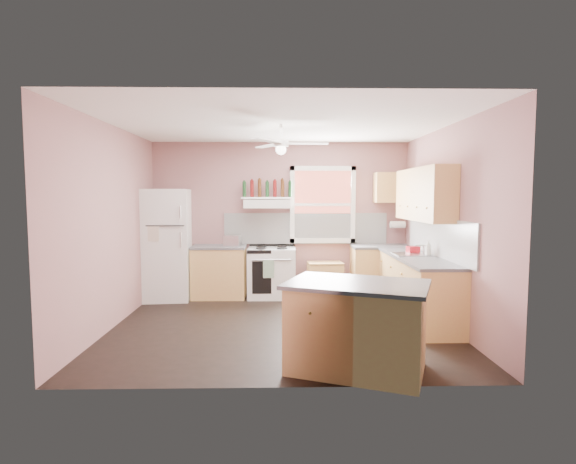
{
  "coord_description": "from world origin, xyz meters",
  "views": [
    {
      "loc": [
        -0.03,
        -6.0,
        1.77
      ],
      "look_at": [
        0.1,
        0.3,
        1.25
      ],
      "focal_mm": 28.0,
      "sensor_mm": 36.0,
      "label": 1
    }
  ],
  "objects_px": {
    "toaster": "(233,241)",
    "island": "(357,328)",
    "cart": "(325,279)",
    "refrigerator": "(166,244)",
    "stove": "(272,273)"
  },
  "relations": [
    {
      "from": "cart",
      "to": "refrigerator",
      "type": "bearing_deg",
      "value": 179.27
    },
    {
      "from": "refrigerator",
      "to": "island",
      "type": "distance_m",
      "value": 4.22
    },
    {
      "from": "stove",
      "to": "cart",
      "type": "relative_size",
      "value": 1.44
    },
    {
      "from": "island",
      "to": "toaster",
      "type": "bearing_deg",
      "value": 137.42
    },
    {
      "from": "cart",
      "to": "island",
      "type": "distance_m",
      "value": 3.35
    },
    {
      "from": "toaster",
      "to": "island",
      "type": "xyz_separation_m",
      "value": [
        1.57,
        -3.25,
        -0.56
      ]
    },
    {
      "from": "toaster",
      "to": "refrigerator",
      "type": "bearing_deg",
      "value": -161.43
    },
    {
      "from": "cart",
      "to": "toaster",
      "type": "bearing_deg",
      "value": 179.76
    },
    {
      "from": "cart",
      "to": "island",
      "type": "bearing_deg",
      "value": -94.31
    },
    {
      "from": "cart",
      "to": "stove",
      "type": "bearing_deg",
      "value": 179.26
    },
    {
      "from": "toaster",
      "to": "cart",
      "type": "xyz_separation_m",
      "value": [
        1.6,
        0.1,
        -0.69
      ]
    },
    {
      "from": "refrigerator",
      "to": "island",
      "type": "relative_size",
      "value": 1.44
    },
    {
      "from": "toaster",
      "to": "cart",
      "type": "height_order",
      "value": "toaster"
    },
    {
      "from": "refrigerator",
      "to": "cart",
      "type": "relative_size",
      "value": 3.14
    },
    {
      "from": "toaster",
      "to": "island",
      "type": "bearing_deg",
      "value": -48.01
    }
  ]
}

